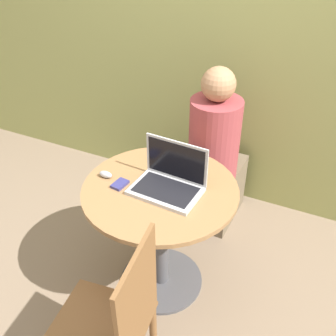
# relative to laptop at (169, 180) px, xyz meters

# --- Properties ---
(ground_plane) EXTENTS (12.00, 12.00, 0.00)m
(ground_plane) POSITION_rel_laptop_xyz_m (-0.04, -0.01, -0.78)
(ground_plane) COLOR #7F6B56
(back_wall) EXTENTS (7.00, 0.05, 2.60)m
(back_wall) POSITION_rel_laptop_xyz_m (-0.04, 1.05, 0.52)
(back_wall) COLOR #939956
(back_wall) RESTS_ON ground_plane
(round_table) EXTENTS (0.82, 0.82, 0.72)m
(round_table) POSITION_rel_laptop_xyz_m (-0.04, -0.01, -0.26)
(round_table) COLOR #4C4C51
(round_table) RESTS_ON ground_plane
(laptop) EXTENTS (0.36, 0.26, 0.24)m
(laptop) POSITION_rel_laptop_xyz_m (0.00, 0.00, 0.00)
(laptop) COLOR #B7B7BC
(laptop) RESTS_ON round_table
(cell_phone) EXTENTS (0.07, 0.10, 0.02)m
(cell_phone) POSITION_rel_laptop_xyz_m (-0.24, -0.09, -0.04)
(cell_phone) COLOR navy
(cell_phone) RESTS_ON round_table
(computer_mouse) EXTENTS (0.08, 0.04, 0.04)m
(computer_mouse) POSITION_rel_laptop_xyz_m (-0.35, -0.06, -0.03)
(computer_mouse) COLOR #B2B2B7
(computer_mouse) RESTS_ON round_table
(chair_empty) EXTENTS (0.45, 0.45, 0.94)m
(chair_empty) POSITION_rel_laptop_xyz_m (0.06, -0.67, -0.30)
(chair_empty) COLOR brown
(chair_empty) RESTS_ON ground_plane
(person_seated) EXTENTS (0.33, 0.51, 1.18)m
(person_seated) POSITION_rel_laptop_xyz_m (0.03, 0.66, -0.28)
(person_seated) COLOR brown
(person_seated) RESTS_ON ground_plane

